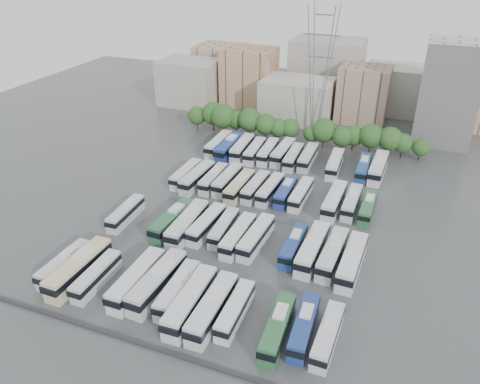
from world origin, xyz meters
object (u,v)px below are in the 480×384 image
at_px(bus_r1_s10, 294,246).
at_px(bus_r2_s13, 368,207).
at_px(bus_r1_s7, 238,235).
at_px(bus_r3_s8, 308,157).
at_px(bus_r0_s6, 178,290).
at_px(bus_r1_s5, 207,224).
at_px(bus_r2_s4, 228,179).
at_px(bus_r3_s1, 219,144).
at_px(bus_r0_s13, 328,335).
at_px(bus_r2_s6, 255,187).
at_px(electricity_pylon, 320,67).
at_px(bus_r0_s0, 65,264).
at_px(bus_r0_s2, 96,276).
at_px(bus_r0_s12, 304,327).
at_px(bus_r3_s13, 378,167).
at_px(bus_r0_s4, 137,279).
at_px(bus_r2_s7, 270,189).
at_px(bus_r3_s4, 255,151).
at_px(bus_r1_s6, 224,228).
at_px(bus_r3_s3, 242,148).
at_px(bus_r3_s12, 363,168).
at_px(bus_r1_s12, 333,254).
at_px(bus_r3_s10, 335,164).
at_px(bus_r2_s9, 301,194).
at_px(bus_r1_s0, 126,213).
at_px(bus_r0_s11, 278,328).
at_px(apartment_tower, 449,93).
at_px(bus_r1_s13, 352,261).
at_px(bus_r1_s11, 312,249).
at_px(bus_r2_s11, 334,200).
at_px(bus_r2_s2, 197,177).
at_px(bus_r1_s4, 187,224).
at_px(bus_r0_s5, 158,282).
at_px(bus_r3_s2, 229,147).
at_px(bus_r2_s12, 352,202).
at_px(bus_r2_s3, 213,178).
at_px(bus_r3_s6, 283,152).
at_px(bus_r1_s3, 172,220).
at_px(bus_r0_s1, 79,268).
at_px(bus_r2_s1, 186,174).
at_px(bus_r1_s8, 256,237).
at_px(bus_r3_s5, 268,151).
at_px(bus_r0_s7, 191,301).
at_px(bus_r2_s8, 286,192).
at_px(bus_r2_s5, 240,186).

relative_size(bus_r1_s10, bus_r2_s13, 1.02).
height_order(bus_r1_s7, bus_r3_s8, bus_r3_s8).
distance_m(bus_r0_s6, bus_r1_s5, 18.41).
distance_m(bus_r2_s4, bus_r3_s1, 19.66).
bearing_deg(bus_r0_s13, bus_r2_s6, 124.03).
bearing_deg(bus_r3_s8, electricity_pylon, 97.71).
height_order(bus_r0_s0, bus_r0_s6, bus_r0_s6).
relative_size(bus_r0_s2, bus_r0_s12, 0.97).
height_order(bus_r2_s13, bus_r3_s13, bus_r3_s13).
xyz_separation_m(bus_r0_s4, bus_r2_s13, (29.90, 35.59, -0.36)).
height_order(bus_r2_s7, bus_r3_s4, bus_r3_s4).
distance_m(bus_r1_s6, bus_r2_s4, 18.85).
xyz_separation_m(bus_r0_s12, bus_r3_s8, (-13.06, 54.08, 0.12)).
bearing_deg(bus_r2_s6, bus_r0_s4, -98.24).
bearing_deg(bus_r3_s3, bus_r0_s2, -96.32).
relative_size(bus_r2_s6, bus_r3_s12, 0.97).
height_order(bus_r0_s2, bus_r1_s12, bus_r1_s12).
relative_size(bus_r3_s10, bus_r3_s12, 1.05).
distance_m(bus_r2_s9, bus_r3_s13, 22.33).
bearing_deg(bus_r0_s6, bus_r1_s0, 138.66).
bearing_deg(bus_r0_s11, apartment_tower, 74.06).
bearing_deg(bus_r1_s13, bus_r1_s11, 172.76).
bearing_deg(bus_r2_s11, bus_r0_s6, -114.09).
bearing_deg(bus_r2_s2, bus_r3_s4, 72.20).
distance_m(bus_r1_s5, bus_r2_s2, 19.14).
bearing_deg(bus_r2_s7, bus_r1_s4, -114.93).
bearing_deg(bus_r0_s5, bus_r3_s2, 102.69).
bearing_deg(bus_r2_s12, bus_r1_s6, -137.79).
height_order(bus_r0_s13, bus_r1_s5, bus_r1_s5).
bearing_deg(bus_r1_s12, bus_r2_s3, 151.21).
xyz_separation_m(bus_r1_s11, bus_r3_s6, (-16.31, 37.03, -0.11)).
bearing_deg(bus_r1_s3, bus_r0_s1, -107.31).
relative_size(bus_r1_s4, bus_r2_s1, 1.17).
bearing_deg(bus_r1_s8, bus_r2_s12, 57.03).
distance_m(bus_r2_s7, bus_r2_s13, 20.10).
height_order(bus_r3_s5, bus_r3_s12, bus_r3_s5).
bearing_deg(bus_r2_s13, bus_r0_s7, -117.57).
xyz_separation_m(apartment_tower, bus_r2_s8, (-29.13, -45.59, -11.31)).
distance_m(bus_r2_s2, bus_r2_s5, 10.14).
relative_size(bus_r2_s3, bus_r2_s7, 0.99).
height_order(bus_r1_s6, bus_r2_s6, bus_r2_s6).
height_order(bus_r1_s12, bus_r2_s2, bus_r1_s12).
bearing_deg(bus_r2_s4, bus_r1_s4, -88.76).
bearing_deg(bus_r2_s13, bus_r3_s3, 152.61).
xyz_separation_m(bus_r0_s5, bus_r0_s13, (26.32, -0.92, -0.38)).
relative_size(electricity_pylon, bus_r3_s1, 2.69).
bearing_deg(bus_r1_s7, bus_r3_s10, 75.32).
bearing_deg(bus_r1_s4, bus_r2_s11, 37.46).
distance_m(bus_r0_s12, bus_r1_s11, 17.94).
bearing_deg(bus_r2_s5, bus_r2_s11, 4.40).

